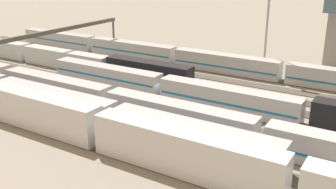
# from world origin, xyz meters

# --- Properties ---
(ground_plane) EXTENTS (400.00, 400.00, 0.00)m
(ground_plane) POSITION_xyz_m (0.00, 0.00, 0.00)
(ground_plane) COLOR gray
(track_bed_0) EXTENTS (140.00, 2.80, 0.12)m
(track_bed_0) POSITION_xyz_m (0.00, -20.00, 0.06)
(track_bed_0) COLOR #4C443D
(track_bed_0) RESTS_ON ground_plane
(track_bed_1) EXTENTS (140.00, 2.80, 0.12)m
(track_bed_1) POSITION_xyz_m (0.00, -15.00, 0.06)
(track_bed_1) COLOR #4C443D
(track_bed_1) RESTS_ON ground_plane
(track_bed_2) EXTENTS (140.00, 2.80, 0.12)m
(track_bed_2) POSITION_xyz_m (0.00, -10.00, 0.06)
(track_bed_2) COLOR #3D3833
(track_bed_2) RESTS_ON ground_plane
(track_bed_3) EXTENTS (140.00, 2.80, 0.12)m
(track_bed_3) POSITION_xyz_m (0.00, -5.00, 0.06)
(track_bed_3) COLOR #3D3833
(track_bed_3) RESTS_ON ground_plane
(track_bed_4) EXTENTS (140.00, 2.80, 0.12)m
(track_bed_4) POSITION_xyz_m (0.00, 0.00, 0.06)
(track_bed_4) COLOR #4C443D
(track_bed_4) RESTS_ON ground_plane
(track_bed_5) EXTENTS (140.00, 2.80, 0.12)m
(track_bed_5) POSITION_xyz_m (0.00, 5.00, 0.06)
(track_bed_5) COLOR #4C443D
(track_bed_5) RESTS_ON ground_plane
(track_bed_6) EXTENTS (140.00, 2.80, 0.12)m
(track_bed_6) POSITION_xyz_m (0.00, 10.00, 0.06)
(track_bed_6) COLOR #4C443D
(track_bed_6) RESTS_ON ground_plane
(track_bed_7) EXTENTS (140.00, 2.80, 0.12)m
(track_bed_7) POSITION_xyz_m (0.00, 15.00, 0.06)
(track_bed_7) COLOR #4C443D
(track_bed_7) RESTS_ON ground_plane
(track_bed_8) EXTENTS (140.00, 2.80, 0.12)m
(track_bed_8) POSITION_xyz_m (0.00, 20.00, 0.06)
(track_bed_8) COLOR #3D3833
(track_bed_8) RESTS_ON ground_plane
(train_on_track_3) EXTENTS (66.40, 3.00, 4.40)m
(train_on_track_3) POSITION_xyz_m (28.32, -5.00, 2.11)
(train_on_track_3) COLOR black
(train_on_track_3) RESTS_ON ground_plane
(train_on_track_7) EXTENTS (71.40, 3.06, 3.80)m
(train_on_track_7) POSITION_xyz_m (9.00, 15.00, 2.01)
(train_on_track_7) COLOR #B7BABF
(train_on_track_7) RESTS_ON ground_plane
(train_on_track_0) EXTENTS (119.80, 3.06, 3.80)m
(train_on_track_0) POSITION_xyz_m (-4.10, -20.00, 2.00)
(train_on_track_0) COLOR #B7BABF
(train_on_track_0) RESTS_ON ground_plane
(train_on_track_4) EXTENTS (66.40, 3.06, 4.40)m
(train_on_track_4) POSITION_xyz_m (-10.98, 0.00, 2.10)
(train_on_track_4) COLOR black
(train_on_track_4) RESTS_ON ground_plane
(train_on_track_8) EXTENTS (95.60, 3.00, 5.00)m
(train_on_track_8) POSITION_xyz_m (-4.57, 20.00, 2.62)
(train_on_track_8) COLOR silver
(train_on_track_8) RESTS_ON ground_plane
(train_on_track_6) EXTENTS (139.00, 3.06, 4.40)m
(train_on_track_6) POSITION_xyz_m (4.15, 10.00, 2.05)
(train_on_track_6) COLOR maroon
(train_on_track_6) RESTS_ON ground_plane
(signal_gantry) EXTENTS (0.70, 45.00, 8.80)m
(signal_gantry) POSITION_xyz_m (27.25, 0.00, 7.80)
(signal_gantry) COLOR #4C4742
(signal_gantry) RESTS_ON ground_plane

